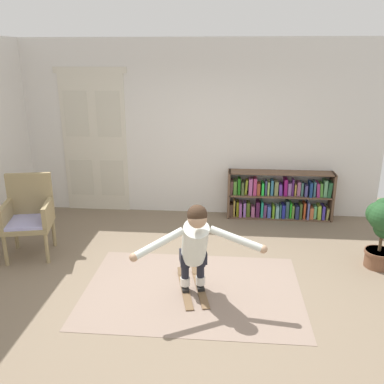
{
  "coord_description": "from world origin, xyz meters",
  "views": [
    {
      "loc": [
        0.46,
        -4.28,
        2.62
      ],
      "look_at": [
        0.05,
        0.47,
        1.05
      ],
      "focal_mm": 38.81,
      "sensor_mm": 36.0,
      "label": 1
    }
  ],
  "objects_px": {
    "skis_pair": "(192,287)",
    "person_skier": "(195,243)",
    "bookshelf": "(280,197)",
    "wicker_chair": "(29,214)",
    "potted_plant": "(382,225)"
  },
  "relations": [
    {
      "from": "bookshelf",
      "to": "skis_pair",
      "type": "relative_size",
      "value": 1.93
    },
    {
      "from": "potted_plant",
      "to": "person_skier",
      "type": "xyz_separation_m",
      "value": [
        -2.29,
        -0.97,
        0.11
      ]
    },
    {
      "from": "wicker_chair",
      "to": "person_skier",
      "type": "distance_m",
      "value": 2.53
    },
    {
      "from": "skis_pair",
      "to": "person_skier",
      "type": "height_order",
      "value": "person_skier"
    },
    {
      "from": "bookshelf",
      "to": "skis_pair",
      "type": "distance_m",
      "value": 2.72
    },
    {
      "from": "bookshelf",
      "to": "wicker_chair",
      "type": "distance_m",
      "value": 3.92
    },
    {
      "from": "bookshelf",
      "to": "person_skier",
      "type": "relative_size",
      "value": 1.25
    },
    {
      "from": "bookshelf",
      "to": "wicker_chair",
      "type": "height_order",
      "value": "wicker_chair"
    },
    {
      "from": "bookshelf",
      "to": "wicker_chair",
      "type": "bearing_deg",
      "value": -155.26
    },
    {
      "from": "bookshelf",
      "to": "potted_plant",
      "type": "bearing_deg",
      "value": -56.46
    },
    {
      "from": "bookshelf",
      "to": "wicker_chair",
      "type": "relative_size",
      "value": 1.58
    },
    {
      "from": "wicker_chair",
      "to": "person_skier",
      "type": "bearing_deg",
      "value": -22.21
    },
    {
      "from": "wicker_chair",
      "to": "potted_plant",
      "type": "bearing_deg",
      "value": 0.17
    },
    {
      "from": "skis_pair",
      "to": "person_skier",
      "type": "distance_m",
      "value": 0.71
    },
    {
      "from": "person_skier",
      "to": "wicker_chair",
      "type": "bearing_deg",
      "value": 157.79
    }
  ]
}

